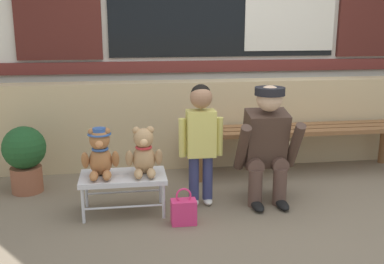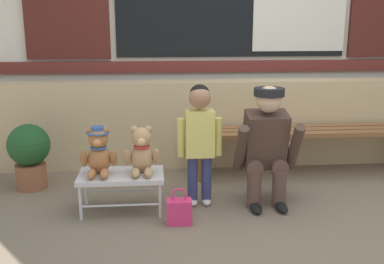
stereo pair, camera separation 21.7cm
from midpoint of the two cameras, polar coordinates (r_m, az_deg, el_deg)
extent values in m
plane|color=#756651|center=(3.42, 8.50, -11.03)|extent=(60.00, 60.00, 0.00)
cube|color=tan|center=(4.59, 3.60, 1.21)|extent=(6.49, 0.25, 0.85)
cube|color=silver|center=(5.00, 2.53, 15.96)|extent=(6.62, 0.20, 3.23)
cube|color=maroon|center=(4.90, 2.71, 8.24)|extent=(6.09, 0.04, 0.12)
cube|color=brown|center=(4.28, 12.45, -0.11)|extent=(2.10, 0.11, 0.04)
cube|color=brown|center=(4.41, 11.80, 0.33)|extent=(2.10, 0.11, 0.04)
cube|color=brown|center=(4.54, 11.19, 0.75)|extent=(2.10, 0.11, 0.04)
cylinder|color=brown|center=(4.10, -0.53, -3.57)|extent=(0.07, 0.07, 0.40)
cylinder|color=brown|center=(4.37, -1.04, -2.48)|extent=(0.07, 0.07, 0.40)
cylinder|color=brown|center=(4.99, 21.65, -1.39)|extent=(0.07, 0.07, 0.40)
cube|color=silver|center=(3.48, -10.40, -5.60)|extent=(0.64, 0.36, 0.04)
cylinder|color=silver|center=(3.42, -15.28, -8.93)|extent=(0.02, 0.02, 0.26)
cylinder|color=silver|center=(3.70, -14.75, -7.14)|extent=(0.02, 0.02, 0.26)
cylinder|color=silver|center=(3.40, -5.42, -8.65)|extent=(0.02, 0.02, 0.26)
cylinder|color=silver|center=(3.68, -5.67, -6.87)|extent=(0.02, 0.02, 0.26)
cylinder|color=silver|center=(3.41, -10.34, -9.24)|extent=(0.58, 0.02, 0.02)
cylinder|color=silver|center=(3.69, -10.21, -7.42)|extent=(0.58, 0.02, 0.02)
ellipsoid|color=#A86B3D|center=(3.47, -13.12, -3.57)|extent=(0.17, 0.14, 0.22)
sphere|color=#A86B3D|center=(3.42, -13.28, -0.96)|extent=(0.15, 0.15, 0.15)
sphere|color=#E1955B|center=(3.37, -13.35, -1.39)|extent=(0.06, 0.06, 0.06)
sphere|color=#A86B3D|center=(3.42, -14.20, 0.00)|extent=(0.06, 0.06, 0.06)
ellipsoid|color=#A86B3D|center=(3.45, -15.00, -3.45)|extent=(0.06, 0.11, 0.16)
ellipsoid|color=#A86B3D|center=(3.39, -13.99, -5.38)|extent=(0.06, 0.15, 0.06)
sphere|color=#A86B3D|center=(3.41, -12.45, 0.06)|extent=(0.06, 0.06, 0.06)
ellipsoid|color=#A86B3D|center=(3.43, -11.34, -3.35)|extent=(0.06, 0.11, 0.16)
ellipsoid|color=#A86B3D|center=(3.38, -12.41, -5.34)|extent=(0.06, 0.15, 0.06)
torus|color=#335699|center=(3.44, -13.21, -2.09)|extent=(0.13, 0.13, 0.02)
cylinder|color=#335699|center=(3.41, -13.32, -0.27)|extent=(0.17, 0.17, 0.01)
cylinder|color=#335699|center=(3.41, -13.34, 0.10)|extent=(0.10, 0.10, 0.04)
ellipsoid|color=tan|center=(3.46, -7.83, -3.40)|extent=(0.17, 0.14, 0.22)
sphere|color=tan|center=(3.41, -7.92, -0.78)|extent=(0.15, 0.15, 0.15)
sphere|color=#F4C188|center=(3.36, -7.90, -1.21)|extent=(0.06, 0.06, 0.06)
sphere|color=tan|center=(3.40, -8.84, 0.19)|extent=(0.06, 0.06, 0.06)
ellipsoid|color=tan|center=(3.43, -9.67, -3.29)|extent=(0.06, 0.11, 0.16)
ellipsoid|color=tan|center=(3.37, -8.56, -5.22)|extent=(0.06, 0.15, 0.06)
sphere|color=tan|center=(3.40, -7.07, 0.25)|extent=(0.06, 0.06, 0.06)
ellipsoid|color=tan|center=(3.43, -5.99, -3.16)|extent=(0.06, 0.11, 0.16)
ellipsoid|color=tan|center=(3.37, -6.96, -5.16)|extent=(0.06, 0.15, 0.06)
torus|color=red|center=(3.43, -7.88, -1.91)|extent=(0.13, 0.13, 0.02)
cylinder|color=navy|center=(3.60, -1.50, -5.77)|extent=(0.08, 0.08, 0.36)
ellipsoid|color=silver|center=(3.65, -1.44, -8.76)|extent=(0.07, 0.12, 0.05)
cylinder|color=navy|center=(3.61, 0.24, -5.69)|extent=(0.08, 0.08, 0.36)
ellipsoid|color=silver|center=(3.66, 0.28, -8.67)|extent=(0.07, 0.12, 0.05)
cube|color=#DBD166|center=(3.50, -0.64, -0.17)|extent=(0.22, 0.15, 0.36)
cylinder|color=#DBD166|center=(3.49, -3.00, -0.74)|extent=(0.06, 0.06, 0.30)
cylinder|color=#DBD166|center=(3.53, 1.69, -0.56)|extent=(0.06, 0.06, 0.30)
sphere|color=#9E7051|center=(3.44, -0.66, 4.35)|extent=(0.17, 0.17, 0.17)
sphere|color=black|center=(3.45, -0.68, 4.71)|extent=(0.16, 0.16, 0.16)
cylinder|color=brown|center=(3.61, 6.20, -6.99)|extent=(0.11, 0.11, 0.30)
cylinder|color=brown|center=(3.68, 5.73, -3.75)|extent=(0.13, 0.32, 0.13)
ellipsoid|color=black|center=(3.58, 6.47, -9.23)|extent=(0.09, 0.20, 0.06)
cylinder|color=brown|center=(3.66, 9.26, -6.77)|extent=(0.11, 0.11, 0.30)
cylinder|color=brown|center=(3.73, 8.72, -3.59)|extent=(0.13, 0.32, 0.13)
ellipsoid|color=black|center=(3.63, 9.56, -8.98)|extent=(0.09, 0.20, 0.06)
cube|color=#473328|center=(3.62, 7.45, -0.79)|extent=(0.32, 0.30, 0.47)
cylinder|color=#473328|center=(3.49, 4.55, -1.97)|extent=(0.08, 0.28, 0.40)
cylinder|color=#473328|center=(3.60, 11.08, -1.68)|extent=(0.08, 0.28, 0.40)
sphere|color=#DBB28E|center=(3.49, 7.93, 4.17)|extent=(0.20, 0.20, 0.20)
cylinder|color=black|center=(3.48, 7.96, 5.06)|extent=(0.23, 0.23, 0.06)
cube|color=brown|center=(3.80, 9.79, -2.39)|extent=(0.10, 0.22, 0.16)
cube|color=#E53370|center=(3.31, -2.95, -9.98)|extent=(0.18, 0.11, 0.18)
torus|color=#E53370|center=(3.27, -2.98, -7.98)|extent=(0.11, 0.01, 0.11)
cylinder|color=brown|center=(4.17, -21.37, -5.55)|extent=(0.26, 0.26, 0.22)
sphere|color=#1E4C23|center=(4.09, -21.72, -1.84)|extent=(0.36, 0.36, 0.36)
camera|label=1|loc=(0.11, -91.69, -0.42)|focal=42.62mm
camera|label=2|loc=(0.11, 88.31, 0.42)|focal=42.62mm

